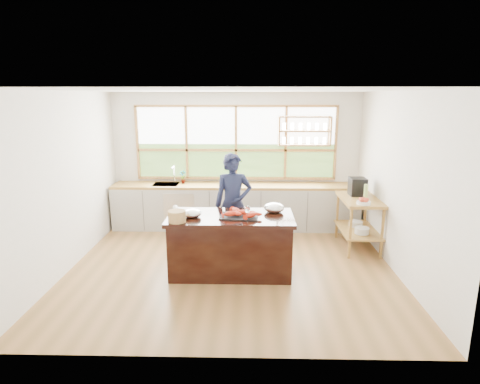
{
  "coord_description": "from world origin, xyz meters",
  "views": [
    {
      "loc": [
        0.28,
        -5.86,
        2.63
      ],
      "look_at": [
        0.13,
        0.15,
        1.18
      ],
      "focal_mm": 30.0,
      "sensor_mm": 36.0,
      "label": 1
    }
  ],
  "objects_px": {
    "island": "(231,244)",
    "wicker_basket": "(177,216)",
    "espresso_machine": "(357,187)",
    "cook": "(233,204)"
  },
  "relations": [
    {
      "from": "cook",
      "to": "espresso_machine",
      "type": "xyz_separation_m",
      "value": [
        2.18,
        0.5,
        0.2
      ]
    },
    {
      "from": "espresso_machine",
      "to": "wicker_basket",
      "type": "distance_m",
      "value": 3.34
    },
    {
      "from": "island",
      "to": "wicker_basket",
      "type": "relative_size",
      "value": 7.36
    },
    {
      "from": "cook",
      "to": "wicker_basket",
      "type": "height_order",
      "value": "cook"
    },
    {
      "from": "island",
      "to": "wicker_basket",
      "type": "distance_m",
      "value": 0.96
    },
    {
      "from": "cook",
      "to": "espresso_machine",
      "type": "height_order",
      "value": "cook"
    },
    {
      "from": "island",
      "to": "espresso_machine",
      "type": "relative_size",
      "value": 5.89
    },
    {
      "from": "island",
      "to": "espresso_machine",
      "type": "xyz_separation_m",
      "value": [
        2.19,
        1.31,
        0.6
      ]
    },
    {
      "from": "cook",
      "to": "wicker_basket",
      "type": "distance_m",
      "value": 1.34
    },
    {
      "from": "espresso_machine",
      "to": "wicker_basket",
      "type": "bearing_deg",
      "value": -152.35
    }
  ]
}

